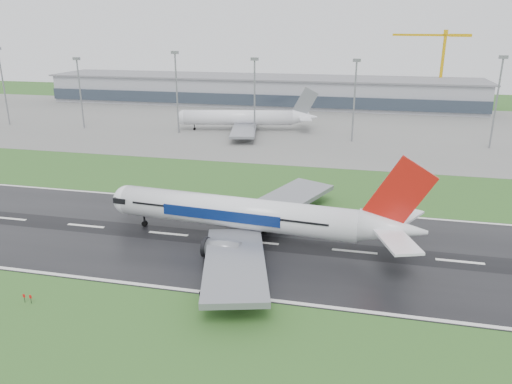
# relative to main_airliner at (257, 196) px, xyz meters

# --- Properties ---
(ground) EXTENTS (520.00, 520.00, 0.00)m
(ground) POSITION_rel_main_airliner_xyz_m (-39.72, -0.68, -10.03)
(ground) COLOR #28551F
(ground) RESTS_ON ground
(runway) EXTENTS (400.00, 45.00, 0.10)m
(runway) POSITION_rel_main_airliner_xyz_m (-39.72, -0.68, -9.98)
(runway) COLOR black
(runway) RESTS_ON ground
(apron) EXTENTS (400.00, 130.00, 0.08)m
(apron) POSITION_rel_main_airliner_xyz_m (-39.72, 124.32, -9.99)
(apron) COLOR slate
(apron) RESTS_ON ground
(terminal) EXTENTS (240.00, 36.00, 15.00)m
(terminal) POSITION_rel_main_airliner_xyz_m (-39.72, 184.32, -2.53)
(terminal) COLOR gray
(terminal) RESTS_ON ground
(main_airliner) EXTENTS (72.41, 69.49, 19.86)m
(main_airliner) POSITION_rel_main_airliner_xyz_m (0.00, 0.00, 0.00)
(main_airliner) COLOR white
(main_airliner) RESTS_ON runway
(parked_airliner) EXTENTS (70.95, 67.62, 17.94)m
(parked_airliner) POSITION_rel_main_airliner_xyz_m (-30.44, 110.35, -0.98)
(parked_airliner) COLOR silver
(parked_airliner) RESTS_ON apron
(tower_crane) EXTENTS (40.50, 12.85, 41.06)m
(tower_crane) POSITION_rel_main_airliner_xyz_m (59.01, 199.32, 10.50)
(tower_crane) COLOR #D39E09
(tower_crane) RESTS_ON ground
(runway_sign) EXTENTS (2.31, 0.72, 1.04)m
(runway_sign) POSITION_rel_main_airliner_xyz_m (-3.37, -24.01, -9.51)
(runway_sign) COLOR black
(runway_sign) RESTS_ON ground
(floodmast_0) EXTENTS (0.64, 0.64, 32.98)m
(floodmast_0) POSITION_rel_main_airliner_xyz_m (-138.44, 99.32, 6.46)
(floodmast_0) COLOR gray
(floodmast_0) RESTS_ON ground
(floodmast_1) EXTENTS (0.64, 0.64, 29.19)m
(floodmast_1) POSITION_rel_main_airliner_xyz_m (-100.57, 99.32, 4.57)
(floodmast_1) COLOR gray
(floodmast_1) RESTS_ON ground
(floodmast_2) EXTENTS (0.64, 0.64, 32.22)m
(floodmast_2) POSITION_rel_main_airliner_xyz_m (-56.21, 99.32, 6.08)
(floodmast_2) COLOR gray
(floodmast_2) RESTS_ON ground
(floodmast_3) EXTENTS (0.64, 0.64, 30.13)m
(floodmast_3) POSITION_rel_main_airliner_xyz_m (-23.34, 99.32, 5.04)
(floodmast_3) COLOR gray
(floodmast_3) RESTS_ON ground
(floodmast_4) EXTENTS (0.64, 0.64, 30.23)m
(floodmast_4) POSITION_rel_main_airliner_xyz_m (15.69, 99.32, 5.08)
(floodmast_4) COLOR gray
(floodmast_4) RESTS_ON ground
(floodmast_5) EXTENTS (0.64, 0.64, 32.05)m
(floodmast_5) POSITION_rel_main_airliner_xyz_m (65.86, 99.32, 5.99)
(floodmast_5) COLOR gray
(floodmast_5) RESTS_ON ground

